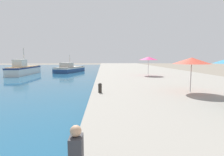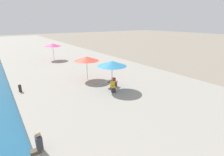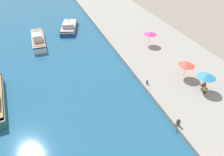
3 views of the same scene
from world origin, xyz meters
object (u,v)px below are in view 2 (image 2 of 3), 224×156
(cafe_umbrella_white, at_px, (87,59))
(cafe_chair_left, at_px, (113,88))
(cafe_chair_right, at_px, (115,83))
(person_at_quay, at_px, (38,143))
(mooring_bollard, at_px, (20,88))
(cafe_umbrella_pink, at_px, (112,63))
(cafe_table, at_px, (111,83))
(cafe_umbrella_striped, at_px, (53,45))

(cafe_umbrella_white, relative_size, cafe_chair_left, 2.69)
(cafe_chair_right, bearing_deg, person_at_quay, -83.69)
(cafe_chair_left, relative_size, cafe_chair_right, 1.00)
(cafe_chair_right, relative_size, mooring_bollard, 1.39)
(cafe_chair_right, xyz_separation_m, mooring_bollard, (-7.28, 3.48, 0.02))
(cafe_umbrella_pink, height_order, mooring_bollard, cafe_umbrella_pink)
(cafe_table, distance_m, mooring_bollard, 7.64)
(cafe_umbrella_white, relative_size, person_at_quay, 2.40)
(cafe_table, height_order, person_at_quay, person_at_quay)
(cafe_umbrella_white, distance_m, person_at_quay, 10.66)
(cafe_umbrella_pink, height_order, person_at_quay, cafe_umbrella_pink)
(cafe_umbrella_white, xyz_separation_m, cafe_table, (0.43, -3.62, -1.62))
(cafe_umbrella_pink, distance_m, mooring_bollard, 8.01)
(cafe_table, xyz_separation_m, cafe_chair_left, (-0.21, -0.69, -0.21))
(cafe_umbrella_striped, distance_m, cafe_chair_left, 15.98)
(cafe_chair_left, distance_m, person_at_quay, 7.84)
(cafe_chair_right, distance_m, mooring_bollard, 8.07)
(cafe_umbrella_striped, height_order, person_at_quay, cafe_umbrella_striped)
(cafe_umbrella_striped, xyz_separation_m, cafe_table, (0.34, -15.17, -1.75))
(cafe_umbrella_white, distance_m, mooring_bollard, 6.46)
(cafe_umbrella_white, height_order, cafe_table, cafe_umbrella_white)
(cafe_umbrella_white, xyz_separation_m, person_at_quay, (-6.59, -8.20, -1.70))
(cafe_umbrella_white, bearing_deg, cafe_table, -83.25)
(cafe_chair_right, bearing_deg, mooring_bollard, -141.83)
(cafe_umbrella_striped, bearing_deg, cafe_chair_left, -89.53)
(cafe_chair_left, bearing_deg, mooring_bollard, -17.98)
(person_at_quay, distance_m, mooring_bollard, 8.39)
(cafe_umbrella_striped, xyz_separation_m, person_at_quay, (-6.68, -19.75, -1.83))
(cafe_chair_left, bearing_deg, cafe_chair_right, -113.36)
(person_at_quay, bearing_deg, cafe_chair_left, 29.75)
(cafe_umbrella_pink, distance_m, cafe_chair_right, 2.06)
(cafe_table, relative_size, mooring_bollard, 1.22)
(mooring_bollard, bearing_deg, cafe_table, -29.81)
(cafe_chair_left, bearing_deg, cafe_umbrella_striped, -72.53)
(cafe_umbrella_white, height_order, mooring_bollard, cafe_umbrella_white)
(cafe_umbrella_white, relative_size, cafe_chair_right, 2.69)
(mooring_bollard, bearing_deg, cafe_chair_left, -34.98)
(cafe_umbrella_striped, relative_size, person_at_quay, 2.45)
(cafe_umbrella_striped, relative_size, cafe_chair_left, 2.75)
(person_at_quay, bearing_deg, cafe_umbrella_striped, 71.31)
(cafe_umbrella_pink, relative_size, person_at_quay, 2.46)
(cafe_umbrella_striped, xyz_separation_m, cafe_chair_right, (0.99, -14.85, -1.96))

